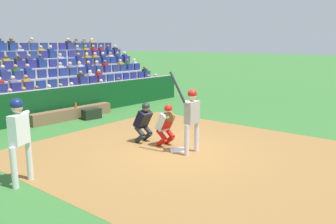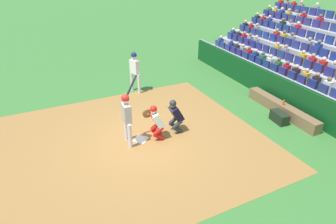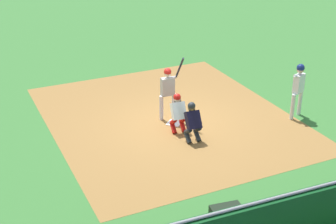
{
  "view_description": "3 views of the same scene",
  "coord_description": "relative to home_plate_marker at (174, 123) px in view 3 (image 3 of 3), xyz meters",
  "views": [
    {
      "loc": [
        7.14,
        5.79,
        3.0
      ],
      "look_at": [
        -0.01,
        -0.38,
        1.06
      ],
      "focal_mm": 36.33,
      "sensor_mm": 36.0,
      "label": 1
    },
    {
      "loc": [
        -7.71,
        2.31,
        5.32
      ],
      "look_at": [
        -0.26,
        -0.9,
        1.01
      ],
      "focal_mm": 29.98,
      "sensor_mm": 36.0,
      "label": 2
    },
    {
      "loc": [
        -5.75,
        -13.4,
        7.21
      ],
      "look_at": [
        -0.54,
        -0.78,
        0.85
      ],
      "focal_mm": 53.03,
      "sensor_mm": 36.0,
      "label": 3
    }
  ],
  "objects": [
    {
      "name": "catcher_crouching",
      "position": [
        -0.1,
        -0.53,
        0.69
      ],
      "size": [
        0.48,
        0.71,
        1.27
      ],
      "color": "red",
      "rests_on": "ground_plane"
    },
    {
      "name": "ground_plane",
      "position": [
        0.0,
        0.0,
        -0.02
      ],
      "size": [
        160.0,
        160.0,
        0.0
      ],
      "primitive_type": "plane",
      "color": "#367031"
    },
    {
      "name": "infield_dirt_patch",
      "position": [
        0.0,
        0.5,
        -0.01
      ],
      "size": [
        8.1,
        9.32,
        0.01
      ],
      "primitive_type": "cube",
      "rotation": [
        0.0,
        0.0,
        0.05
      ],
      "color": "olive",
      "rests_on": "ground_plane"
    },
    {
      "name": "dugout_bench",
      "position": [
        -0.4,
        -5.75,
        0.2
      ],
      "size": [
        3.54,
        0.4,
        0.44
      ],
      "primitive_type": "cube",
      "color": "brown",
      "rests_on": "ground_plane"
    },
    {
      "name": "on_deck_batter",
      "position": [
        3.97,
        -1.08,
        1.14
      ],
      "size": [
        0.62,
        0.39,
        1.88
      ],
      "color": "silver",
      "rests_on": "ground_plane"
    },
    {
      "name": "batter_at_plate",
      "position": [
        -0.04,
        0.43,
        1.1
      ],
      "size": [
        0.66,
        0.64,
        2.25
      ],
      "color": "silver",
      "rests_on": "ground_plane"
    },
    {
      "name": "home_plate_umpire",
      "position": [
        0.04,
        -1.3,
        0.67
      ],
      "size": [
        0.46,
        0.49,
        1.27
      ],
      "color": "#212629",
      "rests_on": "ground_plane"
    },
    {
      "name": "dugout_wall",
      "position": [
        0.0,
        -6.3,
        0.59
      ],
      "size": [
        14.52,
        0.24,
        1.26
      ],
      "color": "#0D421A",
      "rests_on": "ground_plane"
    },
    {
      "name": "equipment_duffel_bag",
      "position": [
        -0.9,
        -5.19,
        0.18
      ],
      "size": [
        0.76,
        0.43,
        0.4
      ],
      "primitive_type": "cube",
      "rotation": [
        0.0,
        0.0,
        -0.09
      ],
      "color": "black",
      "rests_on": "ground_plane"
    },
    {
      "name": "home_plate_marker",
      "position": [
        0.0,
        0.0,
        0.0
      ],
      "size": [
        0.62,
        0.62,
        0.02
      ],
      "primitive_type": "cube",
      "rotation": [
        0.0,
        0.0,
        0.79
      ],
      "color": "white",
      "rests_on": "infield_dirt_patch"
    },
    {
      "name": "water_bottle_on_bench",
      "position": [
        -0.51,
        -5.68,
        0.53
      ],
      "size": [
        0.07,
        0.07,
        0.22
      ],
      "primitive_type": "cylinder",
      "color": "#CE4C1A",
      "rests_on": "dugout_bench"
    }
  ]
}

